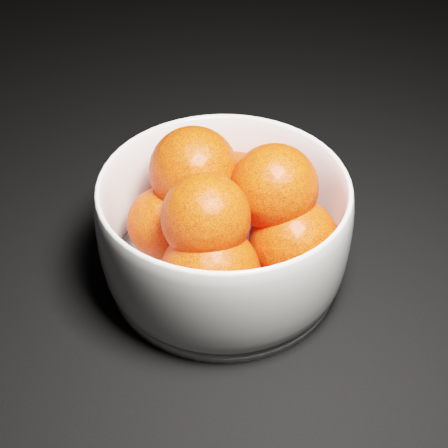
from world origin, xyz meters
name	(u,v)px	position (x,y,z in m)	size (l,w,h in m)	color
bowl	(224,229)	(-0.25, 0.16, 0.06)	(0.23, 0.23, 0.11)	silver
orange_pile	(228,216)	(-0.25, 0.16, 0.07)	(0.18, 0.19, 0.13)	#FF2E07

